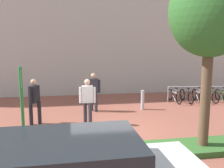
{
  "coord_description": "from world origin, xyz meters",
  "views": [
    {
      "loc": [
        -1.21,
        -7.72,
        3.0
      ],
      "look_at": [
        0.49,
        2.38,
        1.33
      ],
      "focal_mm": 39.89,
      "sensor_mm": 36.0,
      "label": 1
    }
  ],
  "objects_px": {
    "bike_at_sign": "(29,146)",
    "bike_rack_cluster": "(198,95)",
    "person_suited_navy": "(34,99)",
    "bollard_steel": "(143,100)",
    "person_suited_dark": "(94,90)",
    "tree_sidewalk": "(211,13)",
    "parking_sign_post": "(22,101)",
    "person_casual_tan": "(87,99)"
  },
  "relations": [
    {
      "from": "bollard_steel",
      "to": "person_suited_navy",
      "type": "relative_size",
      "value": 0.52
    },
    {
      "from": "bike_rack_cluster",
      "to": "bollard_steel",
      "type": "height_order",
      "value": "bollard_steel"
    },
    {
      "from": "bollard_steel",
      "to": "person_casual_tan",
      "type": "bearing_deg",
      "value": -146.58
    },
    {
      "from": "person_suited_dark",
      "to": "bike_rack_cluster",
      "type": "bearing_deg",
      "value": 9.27
    },
    {
      "from": "bike_rack_cluster",
      "to": "tree_sidewalk",
      "type": "bearing_deg",
      "value": -117.22
    },
    {
      "from": "bike_at_sign",
      "to": "person_suited_navy",
      "type": "bearing_deg",
      "value": 94.55
    },
    {
      "from": "tree_sidewalk",
      "to": "bollard_steel",
      "type": "xyz_separation_m",
      "value": [
        -0.43,
        4.55,
        -3.34
      ]
    },
    {
      "from": "bollard_steel",
      "to": "bike_at_sign",
      "type": "bearing_deg",
      "value": -135.08
    },
    {
      "from": "bollard_steel",
      "to": "person_suited_dark",
      "type": "bearing_deg",
      "value": 177.53
    },
    {
      "from": "person_casual_tan",
      "to": "bollard_steel",
      "type": "bearing_deg",
      "value": 33.42
    },
    {
      "from": "person_suited_dark",
      "to": "bike_at_sign",
      "type": "bearing_deg",
      "value": -115.44
    },
    {
      "from": "person_suited_navy",
      "to": "bike_rack_cluster",
      "type": "bearing_deg",
      "value": 16.88
    },
    {
      "from": "bollard_steel",
      "to": "bike_rack_cluster",
      "type": "bearing_deg",
      "value": 16.88
    },
    {
      "from": "bike_at_sign",
      "to": "bike_rack_cluster",
      "type": "distance_m",
      "value": 9.3
    },
    {
      "from": "bike_rack_cluster",
      "to": "person_casual_tan",
      "type": "height_order",
      "value": "person_casual_tan"
    },
    {
      "from": "tree_sidewalk",
      "to": "person_suited_dark",
      "type": "relative_size",
      "value": 2.93
    },
    {
      "from": "bike_at_sign",
      "to": "bike_rack_cluster",
      "type": "relative_size",
      "value": 0.53
    },
    {
      "from": "tree_sidewalk",
      "to": "bollard_steel",
      "type": "height_order",
      "value": "tree_sidewalk"
    },
    {
      "from": "person_casual_tan",
      "to": "bike_at_sign",
      "type": "bearing_deg",
      "value": -123.36
    },
    {
      "from": "bike_at_sign",
      "to": "bollard_steel",
      "type": "relative_size",
      "value": 1.87
    },
    {
      "from": "bike_at_sign",
      "to": "person_suited_dark",
      "type": "relative_size",
      "value": 0.98
    },
    {
      "from": "person_casual_tan",
      "to": "person_suited_navy",
      "type": "height_order",
      "value": "same"
    },
    {
      "from": "parking_sign_post",
      "to": "bollard_steel",
      "type": "distance_m",
      "value": 6.43
    },
    {
      "from": "bike_rack_cluster",
      "to": "person_suited_navy",
      "type": "relative_size",
      "value": 1.85
    },
    {
      "from": "bike_rack_cluster",
      "to": "person_suited_dark",
      "type": "xyz_separation_m",
      "value": [
        -5.52,
        -0.9,
        0.64
      ]
    },
    {
      "from": "person_casual_tan",
      "to": "person_suited_dark",
      "type": "relative_size",
      "value": 1.0
    },
    {
      "from": "tree_sidewalk",
      "to": "bollard_steel",
      "type": "relative_size",
      "value": 5.6
    },
    {
      "from": "person_casual_tan",
      "to": "person_suited_dark",
      "type": "height_order",
      "value": "same"
    },
    {
      "from": "parking_sign_post",
      "to": "tree_sidewalk",
      "type": "bearing_deg",
      "value": -0.28
    },
    {
      "from": "bike_at_sign",
      "to": "person_suited_dark",
      "type": "xyz_separation_m",
      "value": [
        2.1,
        4.42,
        0.63
      ]
    },
    {
      "from": "bike_at_sign",
      "to": "person_suited_navy",
      "type": "distance_m",
      "value": 3.02
    },
    {
      "from": "bike_rack_cluster",
      "to": "bollard_steel",
      "type": "bearing_deg",
      "value": -163.12
    },
    {
      "from": "tree_sidewalk",
      "to": "parking_sign_post",
      "type": "height_order",
      "value": "tree_sidewalk"
    },
    {
      "from": "person_suited_navy",
      "to": "tree_sidewalk",
      "type": "bearing_deg",
      "value": -32.3
    },
    {
      "from": "bike_at_sign",
      "to": "bollard_steel",
      "type": "height_order",
      "value": "bollard_steel"
    },
    {
      "from": "tree_sidewalk",
      "to": "bike_at_sign",
      "type": "height_order",
      "value": "tree_sidewalk"
    },
    {
      "from": "bike_at_sign",
      "to": "person_casual_tan",
      "type": "bearing_deg",
      "value": 56.64
    },
    {
      "from": "parking_sign_post",
      "to": "person_suited_navy",
      "type": "xyz_separation_m",
      "value": [
        -0.15,
        3.14,
        -0.62
      ]
    },
    {
      "from": "person_suited_dark",
      "to": "parking_sign_post",
      "type": "bearing_deg",
      "value": -115.3
    },
    {
      "from": "parking_sign_post",
      "to": "person_suited_navy",
      "type": "distance_m",
      "value": 3.21
    },
    {
      "from": "tree_sidewalk",
      "to": "person_casual_tan",
      "type": "height_order",
      "value": "tree_sidewalk"
    },
    {
      "from": "bike_at_sign",
      "to": "bike_rack_cluster",
      "type": "xyz_separation_m",
      "value": [
        7.63,
        5.32,
        -0.0
      ]
    }
  ]
}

